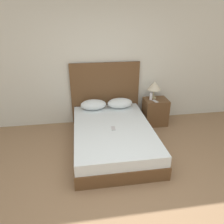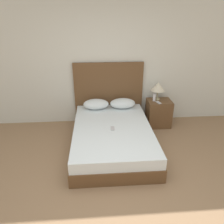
# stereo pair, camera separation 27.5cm
# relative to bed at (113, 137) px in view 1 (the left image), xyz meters

# --- Properties ---
(ground_plane) EXTENTS (16.00, 16.00, 0.00)m
(ground_plane) POSITION_rel_bed_xyz_m (-0.08, -1.34, -0.21)
(ground_plane) COLOR #8C6B4C
(wall_back) EXTENTS (10.00, 0.06, 2.70)m
(wall_back) POSITION_rel_bed_xyz_m (-0.08, 1.15, 1.14)
(wall_back) COLOR silver
(wall_back) RESTS_ON ground_plane
(bed) EXTENTS (1.43, 2.10, 0.42)m
(bed) POSITION_rel_bed_xyz_m (0.00, 0.00, 0.00)
(bed) COLOR brown
(bed) RESTS_ON ground_plane
(headboard) EXTENTS (1.50, 0.05, 1.36)m
(headboard) POSITION_rel_bed_xyz_m (0.00, 1.07, 0.47)
(headboard) COLOR brown
(headboard) RESTS_ON ground_plane
(pillow_left) EXTENTS (0.54, 0.32, 0.21)m
(pillow_left) POSITION_rel_bed_xyz_m (-0.29, 0.84, 0.32)
(pillow_left) COLOR silver
(pillow_left) RESTS_ON bed
(pillow_right) EXTENTS (0.54, 0.32, 0.21)m
(pillow_right) POSITION_rel_bed_xyz_m (0.29, 0.84, 0.32)
(pillow_right) COLOR silver
(pillow_right) RESTS_ON bed
(phone_on_bed) EXTENTS (0.08, 0.15, 0.01)m
(phone_on_bed) POSITION_rel_bed_xyz_m (-0.00, -0.06, 0.22)
(phone_on_bed) COLOR #B7B7BC
(phone_on_bed) RESTS_ON bed
(nightstand) EXTENTS (0.50, 0.42, 0.59)m
(nightstand) POSITION_rel_bed_xyz_m (1.08, 0.78, 0.09)
(nightstand) COLOR brown
(nightstand) RESTS_ON ground_plane
(table_lamp) EXTENTS (0.29, 0.29, 0.38)m
(table_lamp) POSITION_rel_bed_xyz_m (1.04, 0.86, 0.66)
(table_lamp) COLOR tan
(table_lamp) RESTS_ON nightstand
(phone_on_nightstand) EXTENTS (0.11, 0.16, 0.01)m
(phone_on_nightstand) POSITION_rel_bed_xyz_m (1.02, 0.67, 0.38)
(phone_on_nightstand) COLOR #B7B7BC
(phone_on_nightstand) RESTS_ON nightstand
(toiletry_bottle) EXTENTS (0.06, 0.06, 0.16)m
(toiletry_bottle) POSITION_rel_bed_xyz_m (0.95, 0.78, 0.46)
(toiletry_bottle) COLOR silver
(toiletry_bottle) RESTS_ON nightstand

